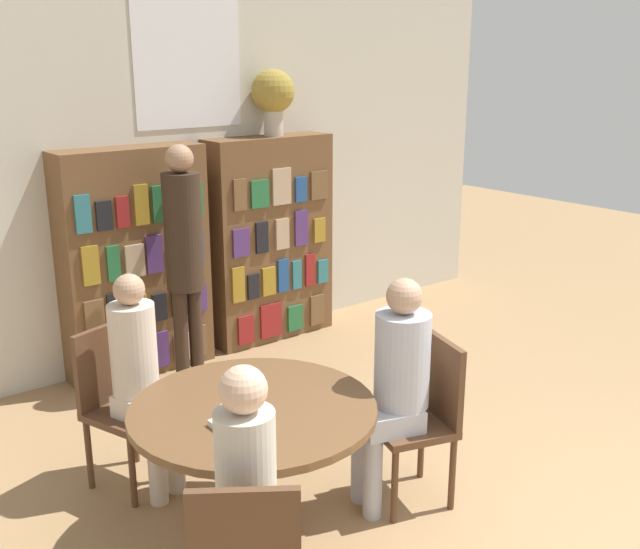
# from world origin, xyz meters

# --- Properties ---
(wall_back) EXTENTS (6.40, 0.07, 3.00)m
(wall_back) POSITION_xyz_m (0.00, 3.98, 1.51)
(wall_back) COLOR beige
(wall_back) RESTS_ON ground_plane
(bookshelf_left) EXTENTS (1.10, 0.34, 1.71)m
(bookshelf_left) POSITION_xyz_m (-0.61, 3.78, 0.85)
(bookshelf_left) COLOR brown
(bookshelf_left) RESTS_ON ground_plane
(bookshelf_right) EXTENTS (1.10, 0.34, 1.71)m
(bookshelf_right) POSITION_xyz_m (0.61, 3.78, 0.85)
(bookshelf_right) COLOR brown
(bookshelf_right) RESTS_ON ground_plane
(flower_vase) EXTENTS (0.35, 0.35, 0.53)m
(flower_vase) POSITION_xyz_m (0.67, 3.79, 2.04)
(flower_vase) COLOR #B7AD9E
(flower_vase) RESTS_ON bookshelf_right
(reading_table) EXTENTS (1.20, 1.20, 0.71)m
(reading_table) POSITION_xyz_m (-1.08, 1.51, 0.59)
(reading_table) COLOR brown
(reading_table) RESTS_ON ground_plane
(chair_left_side) EXTENTS (0.51, 0.51, 0.91)m
(chair_left_side) POSITION_xyz_m (-1.38, 2.40, 0.51)
(chair_left_side) COLOR brown
(chair_left_side) RESTS_ON ground_plane
(chair_far_side) EXTENTS (0.50, 0.50, 0.91)m
(chair_far_side) POSITION_xyz_m (-0.18, 1.23, 0.51)
(chair_far_side) COLOR brown
(chair_far_side) RESTS_ON ground_plane
(seated_reader_left) EXTENTS (0.34, 0.39, 1.25)m
(seated_reader_left) POSITION_xyz_m (-1.32, 2.23, 0.70)
(seated_reader_left) COLOR beige
(seated_reader_left) RESTS_ON ground_plane
(seated_reader_right) EXTENTS (0.42, 0.37, 1.26)m
(seated_reader_right) POSITION_xyz_m (-0.35, 1.29, 0.73)
(seated_reader_right) COLOR #B2B7C6
(seated_reader_right) RESTS_ON ground_plane
(seated_reader_back) EXTENTS (0.37, 0.40, 1.26)m
(seated_reader_back) POSITION_xyz_m (-1.51, 0.90, 0.71)
(seated_reader_back) COLOR beige
(seated_reader_back) RESTS_ON ground_plane
(librarian_standing) EXTENTS (0.26, 0.53, 1.77)m
(librarian_standing) POSITION_xyz_m (-0.47, 3.28, 1.07)
(librarian_standing) COLOR #332319
(librarian_standing) RESTS_ON ground_plane
(open_book_on_table) EXTENTS (0.24, 0.18, 0.03)m
(open_book_on_table) POSITION_xyz_m (-1.23, 1.39, 0.72)
(open_book_on_table) COLOR silver
(open_book_on_table) RESTS_ON reading_table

